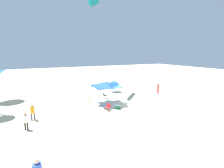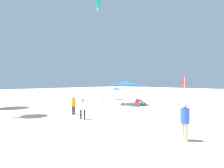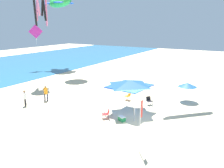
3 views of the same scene
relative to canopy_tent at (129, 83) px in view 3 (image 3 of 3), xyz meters
name	(u,v)px [view 3 (image 3 of 3)]	position (x,y,z in m)	size (l,w,h in m)	color
ground	(136,119)	(-1.35, -1.37, -2.71)	(120.00, 120.00, 0.10)	beige
canopy_tent	(129,83)	(0.00, 0.00, 0.00)	(3.79, 3.57, 2.98)	#B7B7BC
beach_umbrella	(187,85)	(5.64, -3.96, -0.88)	(1.90, 1.90, 2.01)	silver
folding_chair_facing_ocean	(128,96)	(2.78, 1.50, -2.19)	(0.67, 0.75, 0.82)	black
folding_chair_right_of_tent	(107,113)	(-2.55, 0.88, -2.19)	(0.79, 0.81, 0.82)	black
folding_chair_near_cooler	(149,100)	(2.58, -0.98, -2.19)	(0.80, 0.81, 0.82)	black
cooler_box	(122,119)	(-2.35, -0.50, -2.46)	(0.64, 0.74, 0.40)	#1E8C4C
banner_flag	(140,121)	(-5.93, -3.69, -0.56)	(0.36, 0.06, 3.48)	silver
person_kite_handler	(25,97)	(-3.99, 9.49, -1.71)	(0.38, 0.38, 1.61)	black
person_far_stroller	(46,92)	(-1.81, 8.91, -1.68)	(0.40, 0.41, 1.66)	#33384C
kite_diamond_magenta	(36,32)	(10.23, 23.51, 3.95)	(2.11, 1.32, 3.50)	#E02D9E
kite_turtle_green	(60,2)	(14.60, 21.51, 9.19)	(5.69, 6.09, 2.70)	green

